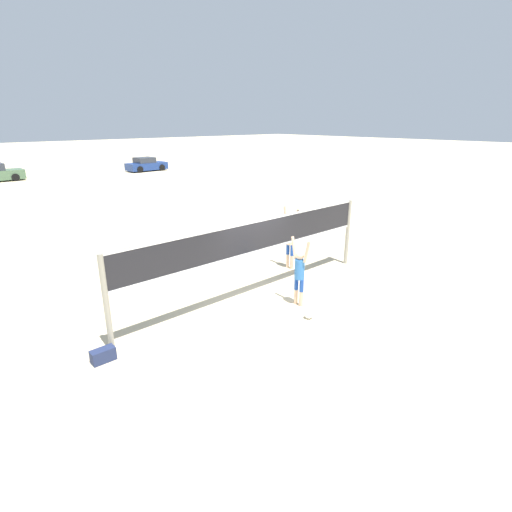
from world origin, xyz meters
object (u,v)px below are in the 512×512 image
Objects in this scene: player_spiker at (299,271)px; volleyball_net at (256,243)px; gear_bag at (103,355)px; player_blocker at (290,237)px; parked_car_near at (146,165)px; volleyball at (309,315)px.

volleyball_net is at bearing 24.28° from player_spiker.
volleyball_net is at bearing 3.45° from gear_bag.
player_blocker is at bearing 10.29° from gear_bag.
player_blocker reaches higher than parked_car_near.
volleyball is 0.44× the size of gear_bag.
parked_car_near is (16.91, 30.90, 0.47)m from gear_bag.
volleyball is at bearing 151.14° from player_spiker.
gear_bag is at bearing -79.71° from player_blocker.
parked_car_near is at bearing 69.75° from volleyball.
player_spiker is at bearing 61.14° from volleyball.
player_spiker is 1.26m from volleyball.
volleyball_net is 2.21× the size of parked_car_near.
volleyball is (-0.42, -0.76, -0.92)m from player_spiker.
volleyball_net reaches higher than parked_car_near.
parked_car_near is at bearing 61.31° from gear_bag.
parked_car_near reaches higher than volleyball.
volleyball_net is 2.79m from player_blocker.
player_blocker is (1.99, 2.25, 0.13)m from player_spiker.
volleyball is at bearing -38.66° from player_blocker.
volleyball is 5.17m from gear_bag.
player_spiker reaches higher than volleyball.
volleyball_net is 39.58× the size of volleyball.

